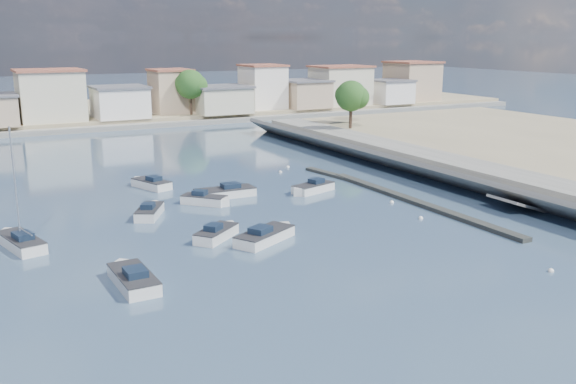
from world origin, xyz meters
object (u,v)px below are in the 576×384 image
Objects in this scene: motorboat_a at (132,279)px; sailboat at (20,241)px; motorboat_b at (218,233)px; motorboat_c at (222,193)px; motorboat_f at (150,184)px; motorboat_h at (267,236)px; motorboat_g at (206,200)px; motorboat_e at (150,212)px; motorboat_d at (311,189)px.

sailboat is at bearing 116.13° from motorboat_a.
sailboat reaches higher than motorboat_b.
motorboat_b is at bearing -113.35° from motorboat_c.
motorboat_f is 0.91× the size of motorboat_h.
motorboat_h is 0.62× the size of sailboat.
motorboat_c is (5.10, 11.82, 0.00)m from motorboat_b.
motorboat_h is (-2.08, -14.05, -0.00)m from motorboat_c.
motorboat_a is 12.20m from sailboat.
motorboat_b is at bearing 37.73° from motorboat_a.
motorboat_e is at bearing -165.84° from motorboat_g.
motorboat_b is at bearing -90.46° from motorboat_f.
motorboat_f is at bearing 74.25° from motorboat_e.
motorboat_g is (5.57, 1.41, 0.00)m from motorboat_e.
motorboat_a is 0.64× the size of sailboat.
motorboat_d is at bearing -15.03° from motorboat_c.
motorboat_c is at bearing -55.07° from motorboat_f.
motorboat_a is 1.42× the size of motorboat_g.
sailboat is at bearing -162.25° from motorboat_g.
motorboat_c is 8.76m from motorboat_d.
motorboat_d is 15.81m from motorboat_h.
motorboat_b and motorboat_d have the same top height.
motorboat_g is at bearing 91.09° from motorboat_h.
motorboat_d is 0.90× the size of motorboat_h.
motorboat_c and motorboat_g have the same top height.
motorboat_f and motorboat_h have the same top height.
motorboat_b is 0.94× the size of motorboat_e.
motorboat_d is (21.64, 15.79, -0.00)m from motorboat_a.
motorboat_g is at bearing 14.16° from motorboat_e.
motorboat_a and motorboat_d have the same top height.
motorboat_f is 1.26× the size of motorboat_g.
motorboat_e is at bearing -105.75° from motorboat_f.
motorboat_b is 0.67× the size of motorboat_c.
motorboat_c is 14.21m from motorboat_h.
motorboat_g is at bearing 56.08° from motorboat_a.
motorboat_c is 1.27× the size of motorboat_d.
motorboat_e is (-16.35, -1.05, 0.00)m from motorboat_d.
motorboat_d is 16.36m from motorboat_f.
motorboat_f and motorboat_g have the same top height.
motorboat_a is 19.47m from motorboat_g.
motorboat_b is at bearing -19.29° from sailboat.
motorboat_c is 1.40× the size of motorboat_e.
motorboat_b is 0.85× the size of motorboat_d.
motorboat_b is 14.25m from sailboat.
motorboat_b is 16.59m from motorboat_d.
motorboat_b is at bearing -71.86° from motorboat_e.
motorboat_a and motorboat_h have the same top height.
motorboat_b is 1.05× the size of motorboat_g.
motorboat_c and motorboat_d have the same top height.
motorboat_h is (0.23, -12.14, -0.00)m from motorboat_g.
motorboat_a is 0.90× the size of motorboat_c.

